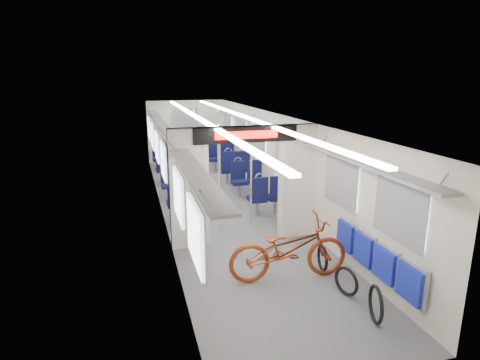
{
  "coord_description": "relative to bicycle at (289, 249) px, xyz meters",
  "views": [
    {
      "loc": [
        -2.08,
        -9.21,
        3.23
      ],
      "look_at": [
        0.06,
        -1.44,
        1.11
      ],
      "focal_mm": 30.0,
      "sensor_mm": 36.0,
      "label": 1
    }
  ],
  "objects": [
    {
      "name": "stanchion_near_right",
      "position": [
        0.11,
        2.46,
        0.63
      ],
      "size": [
        0.05,
        0.05,
        2.3
      ],
      "primitive_type": "cylinder",
      "color": "silver",
      "rests_on": "ground"
    },
    {
      "name": "carriage",
      "position": [
        -0.25,
        3.42,
        0.98
      ],
      "size": [
        12.0,
        12.02,
        2.31
      ],
      "color": "#515456",
      "rests_on": "ground"
    },
    {
      "name": "seat_bay_far_right",
      "position": [
        0.68,
        6.9,
        0.04
      ],
      "size": [
        0.93,
        2.17,
        1.13
      ],
      "color": "black",
      "rests_on": "ground"
    },
    {
      "name": "seat_bay_far_left",
      "position": [
        -1.19,
        7.46,
        0.02
      ],
      "size": [
        0.9,
        2.03,
        1.09
      ],
      "color": "black",
      "rests_on": "ground"
    },
    {
      "name": "bike_hoop_c",
      "position": [
        0.66,
        0.09,
        -0.32
      ],
      "size": [
        0.11,
        0.46,
        0.45
      ],
      "primitive_type": "torus",
      "rotation": [
        1.57,
        0.0,
        1.43
      ],
      "color": "black",
      "rests_on": "ground"
    },
    {
      "name": "seat_bay_near_left",
      "position": [
        -1.19,
        3.99,
        0.01
      ],
      "size": [
        0.89,
        1.97,
        1.07
      ],
      "color": "black",
      "rests_on": "ground"
    },
    {
      "name": "bike_hoop_b",
      "position": [
        0.65,
        -0.72,
        -0.32
      ],
      "size": [
        0.19,
        0.45,
        0.46
      ],
      "primitive_type": "torus",
      "rotation": [
        1.57,
        0.0,
        1.89
      ],
      "color": "black",
      "rests_on": "ground"
    },
    {
      "name": "bicycle",
      "position": [
        0.0,
        0.0,
        0.0
      ],
      "size": [
        2.01,
        0.81,
        1.04
      ],
      "primitive_type": "imported",
      "rotation": [
        0.0,
        0.0,
        1.51
      ],
      "color": "#923615",
      "rests_on": "ground"
    },
    {
      "name": "flip_bench",
      "position": [
        1.1,
        -0.73,
        0.06
      ],
      "size": [
        0.12,
        2.15,
        0.56
      ],
      "color": "gray",
      "rests_on": "carriage"
    },
    {
      "name": "stanchion_near_left",
      "position": [
        -0.65,
        2.13,
        0.63
      ],
      "size": [
        0.04,
        0.04,
        2.3
      ],
      "primitive_type": "cylinder",
      "color": "silver",
      "rests_on": "ground"
    },
    {
      "name": "seat_bay_near_right",
      "position": [
        0.68,
        3.83,
        0.01
      ],
      "size": [
        0.88,
        1.95,
        1.06
      ],
      "color": "black",
      "rests_on": "ground"
    },
    {
      "name": "stanchion_far_right",
      "position": [
        -0.01,
        5.2,
        0.63
      ],
      "size": [
        0.04,
        0.04,
        2.3
      ],
      "primitive_type": "cylinder",
      "color": "silver",
      "rests_on": "ground"
    },
    {
      "name": "stanchion_far_left",
      "position": [
        -0.6,
        5.51,
        0.63
      ],
      "size": [
        0.04,
        0.04,
        2.3
      ],
      "primitive_type": "cylinder",
      "color": "silver",
      "rests_on": "ground"
    },
    {
      "name": "bike_hoop_a",
      "position": [
        0.67,
        -1.43,
        -0.28
      ],
      "size": [
        0.19,
        0.52,
        0.53
      ],
      "primitive_type": "torus",
      "rotation": [
        1.57,
        0.0,
        1.3
      ],
      "color": "black",
      "rests_on": "ground"
    }
  ]
}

